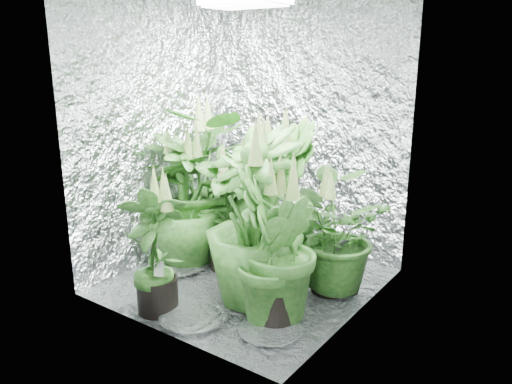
{
  "coord_description": "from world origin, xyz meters",
  "views": [
    {
      "loc": [
        1.88,
        -2.53,
        1.5
      ],
      "look_at": [
        0.08,
        0.0,
        0.65
      ],
      "focal_mm": 35.0,
      "sensor_mm": 36.0,
      "label": 1
    }
  ],
  "objects_px": {
    "circulation_fan": "(345,270)",
    "plant_g": "(275,250)",
    "plant_f": "(155,250)",
    "plant_a": "(200,179)",
    "plant_b": "(228,212)",
    "plant_c": "(279,204)",
    "plant_d": "(185,201)",
    "plant_h": "(254,220)",
    "plant_e": "(332,235)"
  },
  "relations": [
    {
      "from": "plant_d",
      "to": "plant_e",
      "type": "height_order",
      "value": "plant_d"
    },
    {
      "from": "plant_a",
      "to": "plant_g",
      "type": "xyz_separation_m",
      "value": [
        1.08,
        -0.6,
        -0.13
      ]
    },
    {
      "from": "plant_g",
      "to": "plant_d",
      "type": "bearing_deg",
      "value": 161.19
    },
    {
      "from": "plant_e",
      "to": "plant_f",
      "type": "xyz_separation_m",
      "value": [
        -0.73,
        -0.84,
        0.0
      ]
    },
    {
      "from": "plant_f",
      "to": "plant_g",
      "type": "xyz_separation_m",
      "value": [
        0.66,
        0.28,
        0.06
      ]
    },
    {
      "from": "plant_b",
      "to": "plant_f",
      "type": "distance_m",
      "value": 0.76
    },
    {
      "from": "plant_g",
      "to": "circulation_fan",
      "type": "distance_m",
      "value": 0.72
    },
    {
      "from": "plant_e",
      "to": "circulation_fan",
      "type": "xyz_separation_m",
      "value": [
        0.07,
        0.07,
        -0.25
      ]
    },
    {
      "from": "plant_c",
      "to": "plant_f",
      "type": "distance_m",
      "value": 0.88
    },
    {
      "from": "plant_a",
      "to": "plant_e",
      "type": "distance_m",
      "value": 1.17
    },
    {
      "from": "plant_e",
      "to": "circulation_fan",
      "type": "distance_m",
      "value": 0.27
    },
    {
      "from": "plant_a",
      "to": "plant_f",
      "type": "xyz_separation_m",
      "value": [
        0.42,
        -0.88,
        -0.2
      ]
    },
    {
      "from": "plant_f",
      "to": "plant_h",
      "type": "distance_m",
      "value": 0.61
    },
    {
      "from": "plant_c",
      "to": "plant_h",
      "type": "height_order",
      "value": "plant_h"
    },
    {
      "from": "plant_f",
      "to": "plant_d",
      "type": "bearing_deg",
      "value": 118.95
    },
    {
      "from": "circulation_fan",
      "to": "plant_b",
      "type": "bearing_deg",
      "value": -164.48
    },
    {
      "from": "plant_b",
      "to": "plant_e",
      "type": "bearing_deg",
      "value": 6.44
    },
    {
      "from": "plant_b",
      "to": "plant_d",
      "type": "height_order",
      "value": "plant_d"
    },
    {
      "from": "plant_a",
      "to": "plant_e",
      "type": "relative_size",
      "value": 1.58
    },
    {
      "from": "plant_c",
      "to": "circulation_fan",
      "type": "bearing_deg",
      "value": 15.62
    },
    {
      "from": "plant_a",
      "to": "plant_h",
      "type": "bearing_deg",
      "value": -28.52
    },
    {
      "from": "plant_e",
      "to": "circulation_fan",
      "type": "relative_size",
      "value": 2.44
    },
    {
      "from": "plant_f",
      "to": "plant_g",
      "type": "bearing_deg",
      "value": 23.04
    },
    {
      "from": "plant_f",
      "to": "plant_g",
      "type": "height_order",
      "value": "plant_g"
    },
    {
      "from": "circulation_fan",
      "to": "plant_c",
      "type": "bearing_deg",
      "value": -159.29
    },
    {
      "from": "plant_d",
      "to": "plant_h",
      "type": "bearing_deg",
      "value": -14.64
    },
    {
      "from": "plant_a",
      "to": "plant_b",
      "type": "xyz_separation_m",
      "value": [
        0.37,
        -0.13,
        -0.16
      ]
    },
    {
      "from": "plant_c",
      "to": "circulation_fan",
      "type": "distance_m",
      "value": 0.61
    },
    {
      "from": "plant_c",
      "to": "circulation_fan",
      "type": "height_order",
      "value": "plant_c"
    },
    {
      "from": "plant_g",
      "to": "plant_b",
      "type": "bearing_deg",
      "value": 146.29
    },
    {
      "from": "plant_b",
      "to": "plant_g",
      "type": "height_order",
      "value": "plant_g"
    },
    {
      "from": "plant_f",
      "to": "plant_a",
      "type": "bearing_deg",
      "value": 115.64
    },
    {
      "from": "plant_g",
      "to": "circulation_fan",
      "type": "xyz_separation_m",
      "value": [
        0.14,
        0.63,
        -0.31
      ]
    },
    {
      "from": "plant_h",
      "to": "plant_g",
      "type": "bearing_deg",
      "value": -30.44
    },
    {
      "from": "plant_a",
      "to": "circulation_fan",
      "type": "xyz_separation_m",
      "value": [
        1.22,
        0.03,
        -0.44
      ]
    },
    {
      "from": "plant_c",
      "to": "plant_g",
      "type": "distance_m",
      "value": 0.6
    },
    {
      "from": "plant_d",
      "to": "plant_f",
      "type": "relative_size",
      "value": 1.2
    },
    {
      "from": "plant_f",
      "to": "plant_e",
      "type": "bearing_deg",
      "value": 49.14
    },
    {
      "from": "plant_e",
      "to": "plant_f",
      "type": "relative_size",
      "value": 0.96
    },
    {
      "from": "plant_a",
      "to": "plant_g",
      "type": "relative_size",
      "value": 1.33
    },
    {
      "from": "circulation_fan",
      "to": "plant_g",
      "type": "bearing_deg",
      "value": -97.56
    },
    {
      "from": "plant_e",
      "to": "plant_d",
      "type": "bearing_deg",
      "value": -168.49
    },
    {
      "from": "plant_b",
      "to": "plant_c",
      "type": "height_order",
      "value": "plant_c"
    },
    {
      "from": "plant_b",
      "to": "plant_e",
      "type": "distance_m",
      "value": 0.78
    },
    {
      "from": "plant_a",
      "to": "plant_h",
      "type": "height_order",
      "value": "plant_a"
    },
    {
      "from": "plant_h",
      "to": "circulation_fan",
      "type": "xyz_separation_m",
      "value": [
        0.39,
        0.49,
        -0.4
      ]
    },
    {
      "from": "plant_e",
      "to": "plant_g",
      "type": "xyz_separation_m",
      "value": [
        -0.07,
        -0.56,
        0.07
      ]
    },
    {
      "from": "plant_c",
      "to": "plant_e",
      "type": "relative_size",
      "value": 1.4
    },
    {
      "from": "circulation_fan",
      "to": "plant_e",
      "type": "bearing_deg",
      "value": -131.78
    },
    {
      "from": "plant_b",
      "to": "plant_h",
      "type": "xyz_separation_m",
      "value": [
        0.46,
        -0.33,
        0.12
      ]
    }
  ]
}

